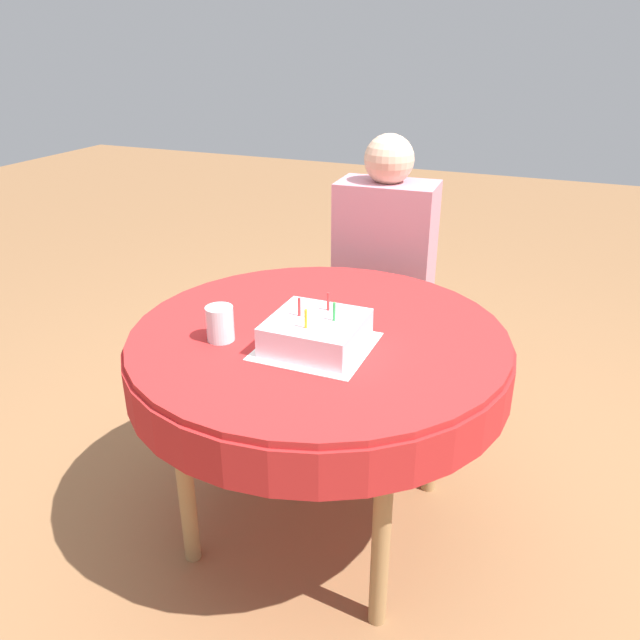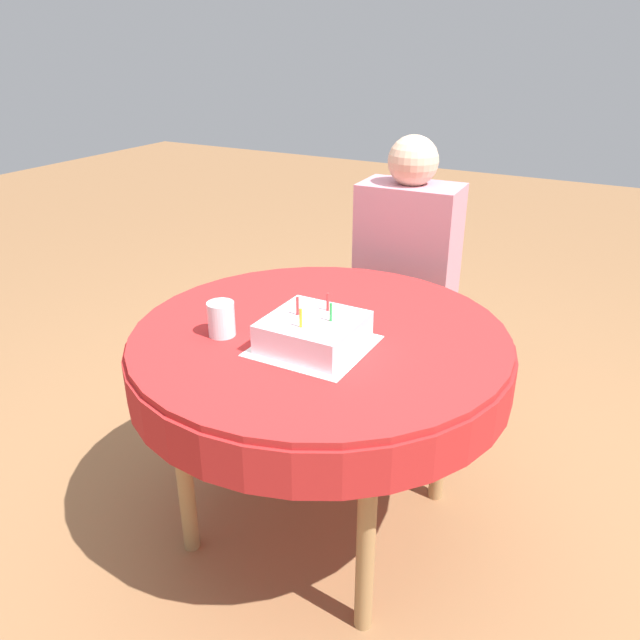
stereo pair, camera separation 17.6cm
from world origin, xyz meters
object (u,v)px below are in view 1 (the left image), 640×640
(chair, at_px, (387,291))
(drinking_glass, at_px, (220,324))
(person, at_px, (384,251))
(birthday_cake, at_px, (316,332))

(chair, height_order, drinking_glass, chair)
(person, height_order, drinking_glass, person)
(person, bearing_deg, birthday_cake, -87.64)
(chair, height_order, person, person)
(chair, distance_m, birthday_cake, 1.01)
(chair, xyz_separation_m, birthday_cake, (0.08, -0.98, 0.26))
(birthday_cake, relative_size, drinking_glass, 2.47)
(birthday_cake, bearing_deg, drinking_glass, -166.60)
(chair, bearing_deg, birthday_cake, -87.85)
(drinking_glass, bearing_deg, chair, 80.08)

